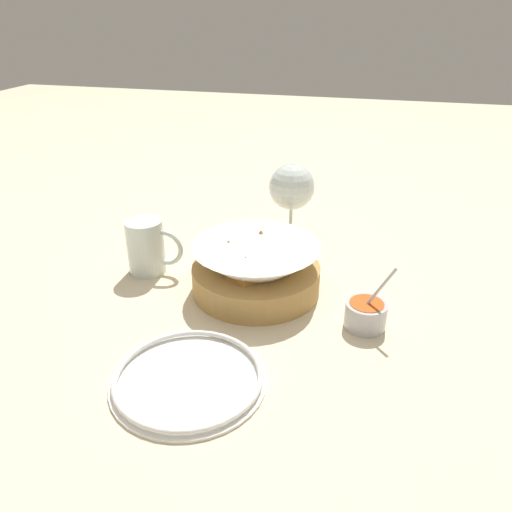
{
  "coord_description": "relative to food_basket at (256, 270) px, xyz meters",
  "views": [
    {
      "loc": [
        0.17,
        -0.78,
        0.47
      ],
      "look_at": [
        -0.02,
        -0.03,
        0.07
      ],
      "focal_mm": 35.0,
      "sensor_mm": 36.0,
      "label": 1
    }
  ],
  "objects": [
    {
      "name": "sauce_cup",
      "position": [
        0.2,
        -0.07,
        -0.02
      ],
      "size": [
        0.07,
        0.07,
        0.11
      ],
      "color": "#B7B7BC",
      "rests_on": "ground_plane"
    },
    {
      "name": "side_plate",
      "position": [
        -0.03,
        -0.26,
        -0.03
      ],
      "size": [
        0.22,
        0.22,
        0.01
      ],
      "color": "white",
      "rests_on": "ground_plane"
    },
    {
      "name": "beer_mug",
      "position": [
        -0.22,
        0.02,
        0.01
      ],
      "size": [
        0.11,
        0.07,
        0.1
      ],
      "color": "silver",
      "rests_on": "ground_plane"
    },
    {
      "name": "ground_plane",
      "position": [
        0.02,
        0.03,
        -0.04
      ],
      "size": [
        4.0,
        4.0,
        0.0
      ],
      "primitive_type": "plane",
      "color": "beige"
    },
    {
      "name": "food_basket",
      "position": [
        0.0,
        0.0,
        0.0
      ],
      "size": [
        0.23,
        0.23,
        0.1
      ],
      "color": "#B2894C",
      "rests_on": "ground_plane"
    },
    {
      "name": "wine_glass",
      "position": [
        0.03,
        0.2,
        0.08
      ],
      "size": [
        0.09,
        0.09,
        0.18
      ],
      "color": "silver",
      "rests_on": "ground_plane"
    }
  ]
}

